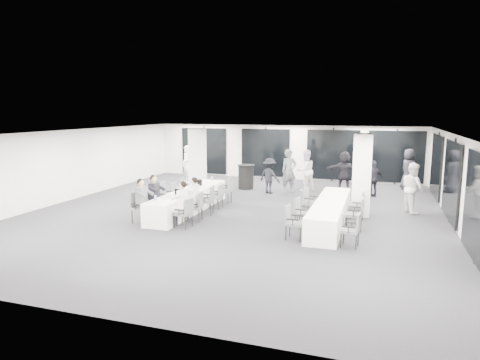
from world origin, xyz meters
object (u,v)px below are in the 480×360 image
object	(u,v)px
ice_bucket_far	(200,182)
standing_guest_h	(413,185)
chair_main_left_near	(139,205)
chair_main_right_mid	(208,198)
chair_side_left_mid	(301,210)
standing_guest_d	(373,176)
standing_guest_a	(289,168)
chair_side_left_near	(292,220)
cocktail_table	(246,177)
chair_side_right_mid	(357,212)
chair_main_right_far	(226,189)
chair_side_right_near	(353,228)
chair_main_right_fourth	(218,195)
standing_guest_b	(306,168)
banquet_table_main	(189,201)
standing_guest_g	(187,162)
chair_main_right_near	(186,211)
chair_main_left_mid	(164,195)
chair_side_right_far	(359,204)
chair_side_left_far	(309,199)
standing_guest_c	(270,174)
chair_main_right_second	(197,205)
banquet_table_side	(330,213)
standing_guest_e	(409,167)
chair_main_left_far	(185,188)
ice_bucket_near	(178,192)
chair_main_left_second	(152,202)
standing_guest_f	(344,168)
chair_main_left_fourth	(177,192)

from	to	relation	value
ice_bucket_far	standing_guest_h	bearing A→B (deg)	8.78
chair_main_left_near	chair_main_right_mid	bearing A→B (deg)	146.50
chair_side_left_mid	standing_guest_d	size ratio (longest dim) A/B	0.52
chair_main_right_mid	standing_guest_a	xyz separation A→B (m)	(1.84, 4.75, 0.51)
ice_bucket_far	chair_side_left_near	bearing A→B (deg)	-37.53
standing_guest_a	cocktail_table	bearing A→B (deg)	134.32
chair_main_right_mid	chair_side_right_mid	size ratio (longest dim) A/B	0.98
chair_main_right_far	chair_side_right_near	size ratio (longest dim) A/B	1.09
chair_main_right_fourth	chair_side_right_near	world-z (taller)	chair_side_right_near
chair_main_right_mid	standing_guest_b	bearing A→B (deg)	-34.29
cocktail_table	standing_guest_b	bearing A→B (deg)	8.36
chair_side_right_mid	banquet_table_main	bearing A→B (deg)	82.83
standing_guest_g	chair_main_right_near	bearing A→B (deg)	-24.96
chair_main_right_far	standing_guest_g	bearing A→B (deg)	40.21
chair_main_left_mid	chair_main_right_far	size ratio (longest dim) A/B	1.03
banquet_table_main	chair_side_right_far	bearing A→B (deg)	7.71
chair_side_left_far	chair_side_right_mid	bearing A→B (deg)	58.22
standing_guest_c	chair_main_right_second	bearing A→B (deg)	100.31
banquet_table_main	chair_main_left_mid	world-z (taller)	chair_main_left_mid
chair_main_left_near	standing_guest_g	bearing A→B (deg)	-155.45
chair_side_right_near	standing_guest_d	world-z (taller)	standing_guest_d
chair_main_right_second	standing_guest_a	world-z (taller)	standing_guest_a
banquet_table_side	chair_side_left_near	world-z (taller)	chair_side_left_near
standing_guest_e	chair_main_right_fourth	bearing A→B (deg)	98.57
chair_side_left_far	standing_guest_d	xyz separation A→B (m)	(2.03, 3.86, 0.34)
chair_side_right_near	chair_side_left_far	bearing A→B (deg)	32.96
chair_main_left_mid	standing_guest_b	world-z (taller)	standing_guest_b
standing_guest_d	ice_bucket_far	world-z (taller)	standing_guest_d
chair_main_right_second	chair_main_left_far	bearing A→B (deg)	24.21
banquet_table_main	ice_bucket_near	size ratio (longest dim) A/B	18.61
chair_main_left_mid	chair_side_right_mid	world-z (taller)	chair_main_left_mid
chair_main_left_near	standing_guest_b	xyz separation A→B (m)	(4.11, 7.16, 0.46)
chair_main_right_fourth	banquet_table_side	bearing A→B (deg)	-102.36
standing_guest_b	chair_main_left_second	bearing A→B (deg)	13.35
standing_guest_c	ice_bucket_near	xyz separation A→B (m)	(-1.84, -5.10, 0.01)
ice_bucket_far	chair_main_right_fourth	bearing A→B (deg)	-22.11
banquet_table_side	chair_main_left_near	world-z (taller)	chair_main_left_near
standing_guest_c	standing_guest_f	bearing A→B (deg)	-125.68
chair_main_right_second	standing_guest_f	bearing A→B (deg)	-37.77
chair_main_left_fourth	chair_side_right_far	distance (m)	6.64
chair_main_right_second	chair_side_right_mid	distance (m)	5.01
chair_main_left_near	chair_side_right_far	distance (m)	7.18
chair_main_left_second	standing_guest_c	bearing A→B (deg)	137.99
chair_main_left_second	chair_main_left_fourth	world-z (taller)	chair_main_left_second
chair_side_left_far	chair_side_right_near	bearing A→B (deg)	38.47
chair_main_left_near	chair_side_right_near	xyz separation A→B (m)	(6.65, -0.46, -0.05)
banquet_table_main	standing_guest_h	bearing A→B (deg)	16.62
chair_main_right_mid	ice_bucket_near	world-z (taller)	ice_bucket_near
ice_bucket_far	chair_side_left_far	bearing A→B (deg)	-3.19
standing_guest_g	banquet_table_main	bearing A→B (deg)	-24.12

